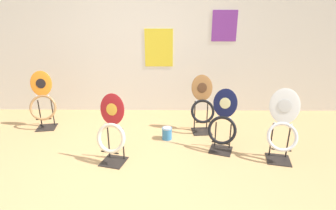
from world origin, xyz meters
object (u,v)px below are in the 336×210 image
object	(u,v)px
toilet_seat_display_orange_sun	(43,102)
toilet_seat_display_crimson_swirl	(112,133)
toilet_seat_display_navy_moon	(223,125)
toilet_seat_display_white_plain	(283,129)
toilet_seat_display_woodgrain	(202,106)
paint_can	(167,133)

from	to	relation	value
toilet_seat_display_orange_sun	toilet_seat_display_crimson_swirl	size ratio (longest dim) A/B	1.05
toilet_seat_display_navy_moon	toilet_seat_display_crimson_swirl	bearing A→B (deg)	-167.34
toilet_seat_display_orange_sun	toilet_seat_display_white_plain	bearing A→B (deg)	-15.27
toilet_seat_display_woodgrain	toilet_seat_display_white_plain	xyz separation A→B (m)	(0.87, -0.80, 0.01)
toilet_seat_display_crimson_swirl	paint_can	size ratio (longest dim) A/B	4.76
toilet_seat_display_crimson_swirl	toilet_seat_display_navy_moon	size ratio (longest dim) A/B	1.04
toilet_seat_display_navy_moon	paint_can	xyz separation A→B (m)	(-0.72, 0.32, -0.26)
toilet_seat_display_navy_moon	paint_can	distance (m)	0.83
toilet_seat_display_navy_moon	paint_can	world-z (taller)	toilet_seat_display_navy_moon
toilet_seat_display_woodgrain	paint_can	world-z (taller)	toilet_seat_display_woodgrain
toilet_seat_display_woodgrain	toilet_seat_display_crimson_swirl	bearing A→B (deg)	-142.68
toilet_seat_display_orange_sun	toilet_seat_display_woodgrain	distance (m)	2.45
toilet_seat_display_navy_moon	toilet_seat_display_orange_sun	bearing A→B (deg)	165.36
toilet_seat_display_orange_sun	toilet_seat_display_navy_moon	xyz separation A→B (m)	(2.64, -0.69, -0.07)
toilet_seat_display_navy_moon	toilet_seat_display_white_plain	distance (m)	0.71
toilet_seat_display_white_plain	paint_can	world-z (taller)	toilet_seat_display_white_plain
toilet_seat_display_woodgrain	toilet_seat_display_navy_moon	xyz separation A→B (m)	(0.20, -0.58, -0.05)
toilet_seat_display_navy_moon	toilet_seat_display_white_plain	xyz separation A→B (m)	(0.67, -0.22, 0.06)
toilet_seat_display_orange_sun	toilet_seat_display_crimson_swirl	world-z (taller)	toilet_seat_display_orange_sun
toilet_seat_display_woodgrain	toilet_seat_display_white_plain	distance (m)	1.18
toilet_seat_display_woodgrain	toilet_seat_display_white_plain	bearing A→B (deg)	-42.42
toilet_seat_display_orange_sun	paint_can	world-z (taller)	toilet_seat_display_orange_sun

